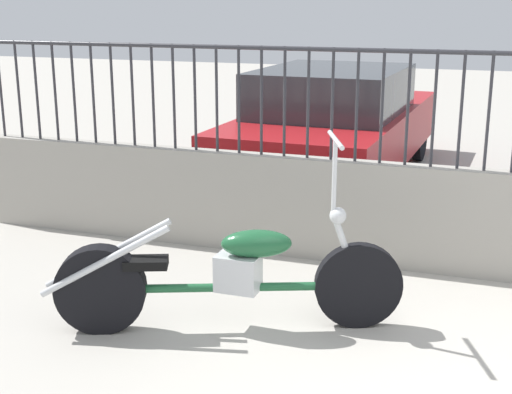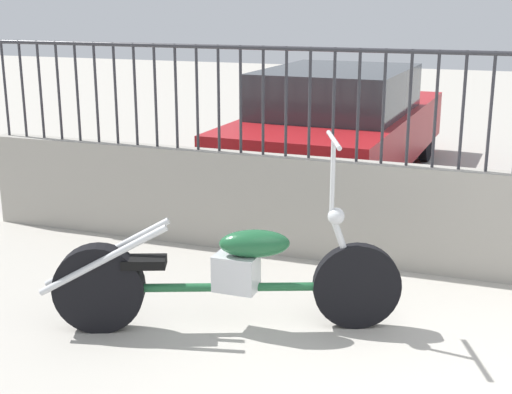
% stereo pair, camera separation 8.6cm
% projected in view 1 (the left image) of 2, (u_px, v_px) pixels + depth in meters
% --- Properties ---
extents(motorcycle_green, '(2.23, 1.01, 1.28)m').
position_uv_depth(motorcycle_green, '(212.00, 277.00, 4.61)').
color(motorcycle_green, black).
rests_on(motorcycle_green, ground_plane).
extents(car_red, '(1.89, 4.42, 1.34)m').
position_uv_depth(car_red, '(335.00, 123.00, 8.50)').
color(car_red, black).
rests_on(car_red, ground_plane).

